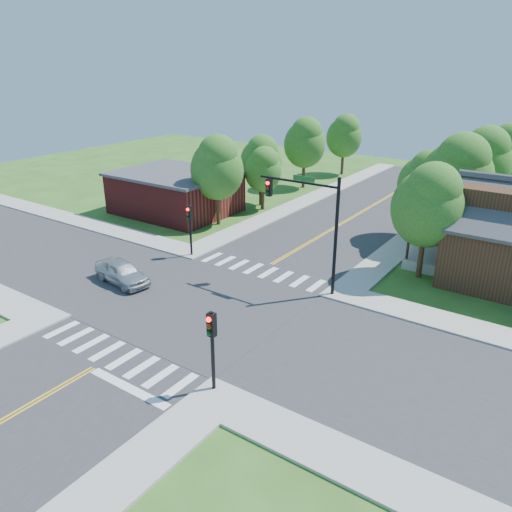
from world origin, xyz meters
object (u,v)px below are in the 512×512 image
Objects in this scene: signal_mast_ne at (311,213)px; car_silver at (122,273)px; car_dgrey at (416,196)px; signal_pole_se at (212,337)px; signal_pole_nw at (190,221)px.

signal_mast_ne is 1.60× the size of car_silver.
signal_mast_ne is 23.57m from car_dgrey.
signal_pole_se is at bearing -105.86° from car_silver.
signal_pole_nw is at bearing 135.00° from signal_pole_se.
signal_mast_ne is 1.28× the size of car_dgrey.
signal_mast_ne is at bearing 0.07° from signal_pole_nw.
car_dgrey is (-2.57, 34.41, -1.91)m from signal_pole_se.
car_dgrey is at bearing 92.18° from signal_mast_ne.
car_silver is at bearing -126.95° from car_dgrey.
signal_mast_ne reaches higher than car_silver.
signal_pole_se is 34.55m from car_dgrey.
signal_mast_ne is 1.89× the size of signal_pole_nw.
signal_mast_ne reaches higher than car_dgrey.
car_silver is 30.54m from car_dgrey.
signal_mast_ne reaches higher than signal_pole_nw.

